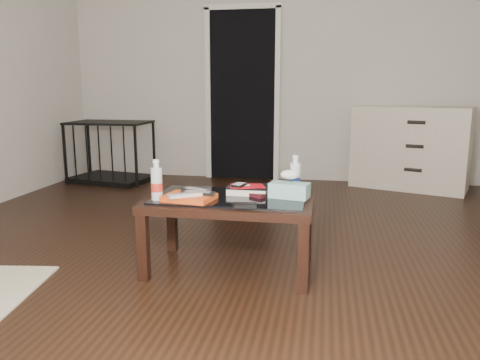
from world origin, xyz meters
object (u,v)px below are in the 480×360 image
(tissue_box, at_px, (289,190))
(dresser, at_px, (410,148))
(pet_crate, at_px, (112,162))
(water_bottle_right, at_px, (295,174))
(textbook, at_px, (248,189))
(coffee_table, at_px, (230,207))
(water_bottle_left, at_px, (157,180))

(tissue_box, bearing_deg, dresser, 78.74)
(pet_crate, distance_m, water_bottle_right, 3.26)
(textbook, height_order, tissue_box, tissue_box)
(textbook, xyz_separation_m, water_bottle_right, (0.29, 0.06, 0.10))
(textbook, height_order, water_bottle_right, water_bottle_right)
(textbook, bearing_deg, water_bottle_right, 11.45)
(dresser, relative_size, tissue_box, 5.65)
(coffee_table, relative_size, pet_crate, 1.00)
(coffee_table, xyz_separation_m, water_bottle_right, (0.38, 0.17, 0.18))
(textbook, bearing_deg, dresser, 61.40)
(pet_crate, distance_m, textbook, 3.10)
(pet_crate, distance_m, water_bottle_left, 3.03)
(coffee_table, distance_m, textbook, 0.17)
(water_bottle_right, bearing_deg, water_bottle_left, -157.61)
(water_bottle_right, bearing_deg, textbook, -168.34)
(tissue_box, bearing_deg, water_bottle_left, -154.25)
(dresser, relative_size, water_bottle_right, 5.46)
(pet_crate, bearing_deg, dresser, 15.32)
(water_bottle_right, bearing_deg, dresser, 66.30)
(textbook, xyz_separation_m, water_bottle_left, (-0.50, -0.26, 0.10))
(water_bottle_left, relative_size, water_bottle_right, 1.00)
(tissue_box, bearing_deg, coffee_table, -162.84)
(water_bottle_left, bearing_deg, tissue_box, 13.94)
(pet_crate, bearing_deg, coffee_table, -40.17)
(pet_crate, height_order, water_bottle_left, pet_crate)
(water_bottle_right, bearing_deg, tissue_box, -100.27)
(coffee_table, distance_m, water_bottle_right, 0.45)
(textbook, height_order, water_bottle_left, water_bottle_left)
(tissue_box, bearing_deg, textbook, 175.76)
(coffee_table, distance_m, pet_crate, 3.12)
(water_bottle_left, bearing_deg, textbook, 27.93)
(dresser, height_order, pet_crate, dresser)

